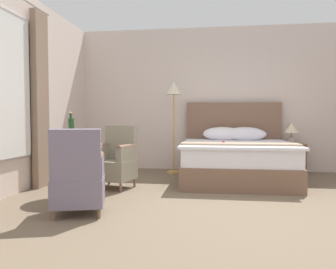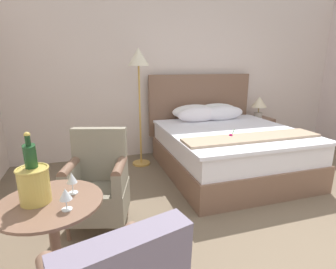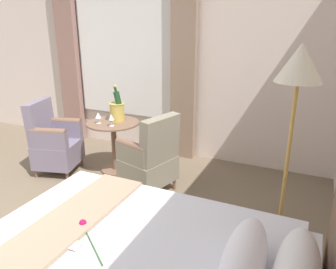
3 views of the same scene
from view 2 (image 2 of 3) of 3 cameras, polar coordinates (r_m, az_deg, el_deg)
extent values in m
plane|color=#71604C|center=(2.71, 31.19, -22.63)|extent=(7.66, 7.66, 0.00)
cube|color=silver|center=(4.81, 4.51, 13.93)|extent=(6.14, 0.12, 2.95)
cube|color=brown|center=(4.02, 12.83, -5.53)|extent=(1.79, 2.01, 0.36)
cube|color=white|center=(3.92, 13.09, -1.24)|extent=(1.74, 1.95, 0.27)
cube|color=white|center=(3.83, 13.67, 0.76)|extent=(1.83, 1.89, 0.04)
cube|color=tan|center=(3.43, 17.89, -0.63)|extent=(1.79, 0.36, 0.03)
cube|color=brown|center=(4.75, 7.04, 6.60)|extent=(1.88, 0.08, 1.04)
ellipsoid|color=white|center=(4.50, 5.54, 5.02)|extent=(0.75, 0.23, 0.24)
ellipsoid|color=white|center=(4.68, 10.41, 5.23)|extent=(0.76, 0.25, 0.25)
ellipsoid|color=white|center=(4.28, 6.82, 4.35)|extent=(0.76, 0.27, 0.25)
ellipsoid|color=white|center=(4.47, 11.88, 4.57)|extent=(0.76, 0.26, 0.25)
cylinder|color=#2D6628|center=(3.59, 13.89, 0.31)|extent=(0.26, 0.34, 0.01)
sphere|color=#B20F4C|center=(3.38, 13.50, -0.23)|extent=(0.05, 0.05, 0.05)
ellipsoid|color=#33702D|center=(3.39, 15.97, -0.58)|extent=(0.02, 0.05, 0.01)
cube|color=white|center=(3.54, 15.51, 0.01)|extent=(0.08, 0.11, 0.00)
cube|color=brown|center=(5.25, 18.70, 0.26)|extent=(0.48, 0.42, 0.60)
sphere|color=tan|center=(5.37, 20.98, 1.81)|extent=(0.02, 0.02, 0.02)
cylinder|color=#B6AFA3|center=(5.17, 19.02, 4.01)|extent=(0.15, 0.15, 0.10)
cylinder|color=olive|center=(5.16, 19.11, 5.12)|extent=(0.02, 0.02, 0.10)
cone|color=beige|center=(5.14, 19.25, 6.72)|extent=(0.28, 0.28, 0.19)
cylinder|color=gold|center=(4.29, -5.82, -6.20)|extent=(0.28, 0.28, 0.03)
cylinder|color=gold|center=(4.08, -6.10, 3.96)|extent=(0.03, 0.03, 1.51)
cone|color=#EFE5C6|center=(4.01, -6.47, 16.48)|extent=(0.32, 0.32, 0.26)
cylinder|color=brown|center=(2.12, -23.19, -21.64)|extent=(0.07, 0.07, 0.67)
cylinder|color=brown|center=(1.94, -24.26, -13.37)|extent=(0.68, 0.68, 0.02)
cylinder|color=gold|center=(1.92, -27.09, -9.89)|extent=(0.19, 0.19, 0.23)
torus|color=gold|center=(1.88, -27.51, -6.66)|extent=(0.20, 0.20, 0.02)
cylinder|color=white|center=(1.89, -27.44, -7.23)|extent=(0.17, 0.17, 0.03)
cylinder|color=#1E4723|center=(1.89, -27.60, -5.64)|extent=(0.08, 0.13, 0.28)
cylinder|color=#193D1E|center=(1.81, -28.23, -1.13)|extent=(0.03, 0.05, 0.08)
sphere|color=gold|center=(1.81, -28.36, -0.09)|extent=(0.04, 0.04, 0.04)
cylinder|color=white|center=(1.80, -21.12, -14.93)|extent=(0.07, 0.07, 0.01)
cylinder|color=white|center=(1.78, -21.23, -13.93)|extent=(0.01, 0.01, 0.07)
cone|color=white|center=(1.75, -21.45, -11.95)|extent=(0.08, 0.08, 0.07)
cylinder|color=white|center=(1.99, -19.93, -11.82)|extent=(0.07, 0.07, 0.01)
cylinder|color=white|center=(1.97, -20.04, -10.79)|extent=(0.01, 0.01, 0.07)
cone|color=white|center=(1.94, -20.23, -8.83)|extent=(0.07, 0.07, 0.07)
cylinder|color=brown|center=(2.71, -20.85, -19.43)|extent=(0.04, 0.04, 0.14)
cylinder|color=brown|center=(2.60, -10.26, -20.24)|extent=(0.04, 0.04, 0.14)
cylinder|color=brown|center=(3.04, -18.28, -15.21)|extent=(0.04, 0.04, 0.14)
cylinder|color=brown|center=(2.94, -9.02, -15.69)|extent=(0.04, 0.04, 0.14)
cube|color=gray|center=(2.70, -14.95, -13.68)|extent=(0.67, 0.62, 0.29)
cube|color=gray|center=(2.71, -14.59, -4.09)|extent=(0.55, 0.29, 0.53)
cube|color=gray|center=(2.64, -20.29, -8.76)|extent=(0.21, 0.46, 0.21)
cylinder|color=brown|center=(2.60, -20.50, -6.61)|extent=(0.21, 0.46, 0.09)
cube|color=gray|center=(2.53, -10.35, -9.08)|extent=(0.21, 0.46, 0.21)
cylinder|color=brown|center=(2.49, -10.46, -6.85)|extent=(0.21, 0.46, 0.09)
cylinder|color=brown|center=(1.46, -3.96, -24.12)|extent=(0.21, 0.48, 0.09)
camera|label=1|loc=(2.93, 127.93, -19.07)|focal=35.00mm
camera|label=3|loc=(5.12, 21.30, 18.13)|focal=35.00mm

